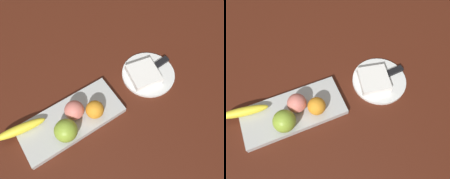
% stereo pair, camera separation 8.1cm
% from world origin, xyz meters
% --- Properties ---
extents(ground_plane, '(2.40, 2.40, 0.00)m').
position_xyz_m(ground_plane, '(0.00, 0.00, 0.00)').
color(ground_plane, '#491C10').
extents(fruit_tray, '(0.36, 0.16, 0.02)m').
position_xyz_m(fruit_tray, '(-0.04, 0.02, 0.01)').
color(fruit_tray, '#B8BCBA').
rests_on(fruit_tray, ground_plane).
extents(apple, '(0.08, 0.08, 0.08)m').
position_xyz_m(apple, '(0.00, 0.06, 0.06)').
color(apple, '#89AD32').
rests_on(apple, fruit_tray).
extents(banana, '(0.17, 0.06, 0.03)m').
position_xyz_m(banana, '(0.12, -0.04, 0.04)').
color(banana, yellow).
rests_on(banana, fruit_tray).
extents(orange_near_apple, '(0.06, 0.06, 0.06)m').
position_xyz_m(orange_near_apple, '(-0.12, 0.05, 0.05)').
color(orange_near_apple, orange).
rests_on(orange_near_apple, fruit_tray).
extents(peach, '(0.07, 0.07, 0.07)m').
position_xyz_m(peach, '(-0.06, 0.01, 0.06)').
color(peach, '#D87366').
rests_on(peach, fruit_tray).
extents(dinner_plate, '(0.21, 0.21, 0.01)m').
position_xyz_m(dinner_plate, '(-0.38, 0.02, 0.01)').
color(dinner_plate, white).
rests_on(dinner_plate, ground_plane).
extents(folded_napkin, '(0.13, 0.13, 0.03)m').
position_xyz_m(folded_napkin, '(-0.36, 0.02, 0.03)').
color(folded_napkin, white).
rests_on(folded_napkin, dinner_plate).
extents(knife, '(0.18, 0.03, 0.01)m').
position_xyz_m(knife, '(-0.43, 0.01, 0.02)').
color(knife, silver).
rests_on(knife, dinner_plate).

